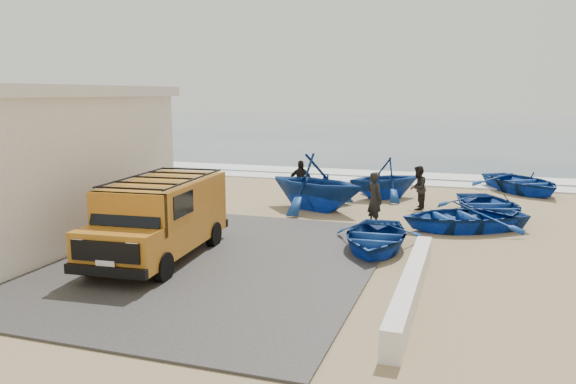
% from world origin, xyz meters
% --- Properties ---
extents(ground, '(160.00, 160.00, 0.00)m').
position_xyz_m(ground, '(0.00, 0.00, 0.00)').
color(ground, '#9C835A').
extents(slab, '(12.00, 10.00, 0.05)m').
position_xyz_m(slab, '(-2.00, -2.00, 0.03)').
color(slab, '#3E3C39').
rests_on(slab, ground).
extents(ocean, '(180.00, 88.00, 0.01)m').
position_xyz_m(ocean, '(0.00, 56.00, 0.00)').
color(ocean, '#385166').
rests_on(ocean, ground).
extents(surf_line, '(180.00, 1.60, 0.06)m').
position_xyz_m(surf_line, '(0.00, 12.00, 0.03)').
color(surf_line, white).
rests_on(surf_line, ground).
extents(surf_wash, '(180.00, 2.20, 0.04)m').
position_xyz_m(surf_wash, '(0.00, 14.50, 0.02)').
color(surf_wash, white).
rests_on(surf_wash, ground).
extents(parapet, '(0.35, 6.00, 0.55)m').
position_xyz_m(parapet, '(5.00, -3.00, 0.28)').
color(parapet, silver).
rests_on(parapet, ground).
extents(van, '(2.23, 4.89, 2.04)m').
position_xyz_m(van, '(-1.25, -2.13, 1.10)').
color(van, '#B46E1B').
rests_on(van, ground).
extents(boat_near_left, '(2.62, 3.54, 0.71)m').
position_xyz_m(boat_near_left, '(3.69, 0.35, 0.35)').
color(boat_near_left, navy).
rests_on(boat_near_left, ground).
extents(boat_near_right, '(4.61, 4.13, 0.79)m').
position_xyz_m(boat_near_right, '(5.83, 3.39, 0.39)').
color(boat_near_right, navy).
rests_on(boat_near_right, ground).
extents(boat_mid_left, '(4.73, 4.43, 2.00)m').
position_xyz_m(boat_mid_left, '(0.79, 4.86, 1.00)').
color(boat_mid_left, navy).
rests_on(boat_mid_left, ground).
extents(boat_mid_right, '(3.83, 4.53, 0.80)m').
position_xyz_m(boat_mid_right, '(6.62, 5.37, 0.40)').
color(boat_mid_right, navy).
rests_on(boat_mid_right, ground).
extents(boat_far_left, '(4.07, 4.02, 1.62)m').
position_xyz_m(boat_far_left, '(2.79, 7.79, 0.81)').
color(boat_far_left, navy).
rests_on(boat_far_left, ground).
extents(boat_far_right, '(4.73, 5.10, 0.86)m').
position_xyz_m(boat_far_right, '(8.02, 10.98, 0.43)').
color(boat_far_right, navy).
rests_on(boat_far_right, ground).
extents(fisherman_front, '(0.73, 0.72, 1.70)m').
position_xyz_m(fisherman_front, '(3.21, 3.03, 0.85)').
color(fisherman_front, black).
rests_on(fisherman_front, ground).
extents(fisherman_middle, '(0.70, 0.84, 1.57)m').
position_xyz_m(fisherman_middle, '(4.24, 6.05, 0.78)').
color(fisherman_middle, black).
rests_on(fisherman_middle, ground).
extents(fisherman_back, '(1.00, 0.54, 1.63)m').
position_xyz_m(fisherman_back, '(-0.07, 5.86, 0.81)').
color(fisherman_back, black).
rests_on(fisherman_back, ground).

